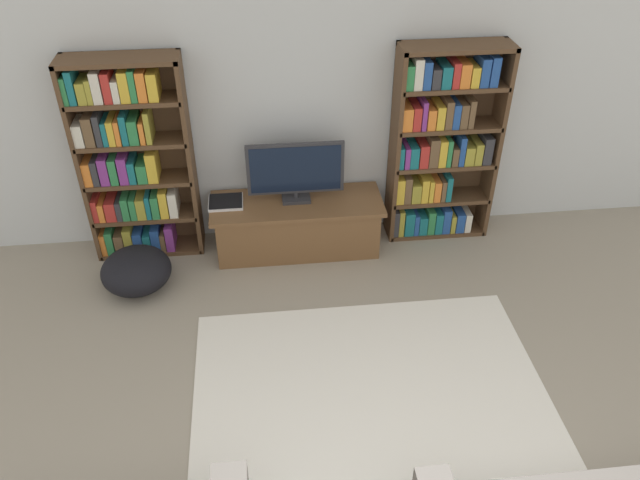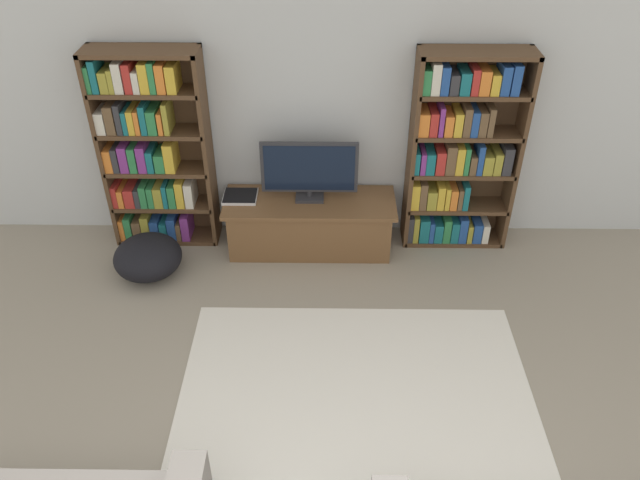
% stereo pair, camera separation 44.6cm
% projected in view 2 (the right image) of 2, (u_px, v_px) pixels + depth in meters
% --- Properties ---
extents(wall_back, '(8.80, 0.06, 2.60)m').
position_uv_depth(wall_back, '(327.00, 94.00, 5.10)').
color(wall_back, silver).
rests_on(wall_back, ground_plane).
extents(bookshelf_left, '(0.90, 0.30, 1.74)m').
position_uv_depth(bookshelf_left, '(151.00, 151.00, 5.23)').
color(bookshelf_left, '#513823').
rests_on(bookshelf_left, ground_plane).
extents(bookshelf_right, '(0.90, 0.30, 1.74)m').
position_uv_depth(bookshelf_right, '(458.00, 154.00, 5.20)').
color(bookshelf_right, '#513823').
rests_on(bookshelf_right, ground_plane).
extents(tv_stand, '(1.47, 0.54, 0.47)m').
position_uv_depth(tv_stand, '(310.00, 224.00, 5.46)').
color(tv_stand, brown).
rests_on(tv_stand, ground_plane).
extents(television, '(0.81, 0.16, 0.54)m').
position_uv_depth(television, '(309.00, 170.00, 5.18)').
color(television, '#2D2D33').
rests_on(television, tv_stand).
extents(laptop, '(0.29, 0.26, 0.03)m').
position_uv_depth(laptop, '(240.00, 196.00, 5.35)').
color(laptop, silver).
rests_on(laptop, tv_stand).
extents(area_rug, '(2.38, 1.83, 0.02)m').
position_uv_depth(area_rug, '(356.00, 402.00, 4.15)').
color(area_rug, white).
rests_on(area_rug, ground_plane).
extents(beanbag_ottoman, '(0.56, 0.56, 0.33)m').
position_uv_depth(beanbag_ottoman, '(148.00, 257.00, 5.19)').
color(beanbag_ottoman, black).
rests_on(beanbag_ottoman, ground_plane).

